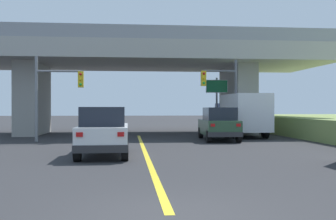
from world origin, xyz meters
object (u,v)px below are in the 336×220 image
(suv_lead, at_px, (104,131))
(box_truck, at_px, (242,114))
(highway_sign, at_px, (217,93))
(traffic_signal_farside, at_px, (53,89))
(suv_crossing, at_px, (219,124))
(traffic_signal_nearside, at_px, (224,90))

(suv_lead, distance_m, box_truck, 14.11)
(box_truck, height_order, highway_sign, highway_sign)
(suv_lead, bearing_deg, box_truck, 50.66)
(traffic_signal_farside, distance_m, highway_sign, 12.41)
(box_truck, relative_size, highway_sign, 1.65)
(suv_lead, bearing_deg, traffic_signal_farside, 114.03)
(suv_lead, relative_size, box_truck, 0.69)
(suv_crossing, xyz_separation_m, highway_sign, (1.14, 5.72, 2.14))
(box_truck, bearing_deg, traffic_signal_farside, -165.22)
(suv_crossing, relative_size, highway_sign, 1.11)
(suv_crossing, height_order, box_truck, box_truck)
(suv_crossing, xyz_separation_m, traffic_signal_nearside, (0.57, 1.07, 2.15))
(highway_sign, bearing_deg, traffic_signal_farside, -153.17)
(highway_sign, bearing_deg, suv_crossing, -101.24)
(suv_crossing, distance_m, traffic_signal_nearside, 2.47)
(box_truck, bearing_deg, highway_sign, 118.35)
(suv_crossing, distance_m, highway_sign, 6.21)
(suv_lead, xyz_separation_m, suv_crossing, (6.53, 7.53, -0.00))
(box_truck, xyz_separation_m, highway_sign, (-1.27, 2.35, 1.60))
(suv_lead, xyz_separation_m, traffic_signal_farside, (-3.41, 7.64, 2.09))
(suv_lead, relative_size, traffic_signal_nearside, 0.95)
(box_truck, distance_m, traffic_signal_farside, 12.86)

